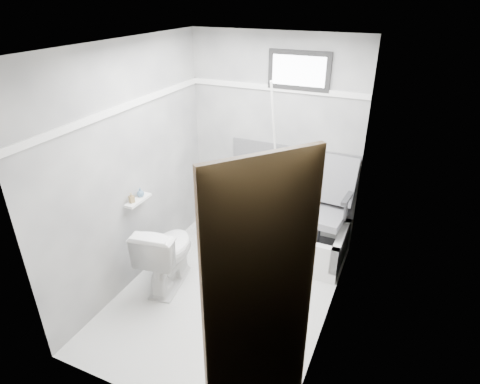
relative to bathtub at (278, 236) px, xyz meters
The scene contains 19 objects.
floor 0.98m from the bathtub, 103.89° to the right, with size 2.60×2.60×0.00m, color white.
ceiling 2.39m from the bathtub, 103.89° to the right, with size 2.60×2.60×0.00m, color silver.
wall_back 1.08m from the bathtub, 121.87° to the left, with size 2.00×0.02×2.40m, color slate.
wall_front 2.45m from the bathtub, 95.89° to the right, with size 2.00×0.02×2.40m, color slate.
wall_left 1.83m from the bathtub, 142.91° to the right, with size 0.02×2.60×2.40m, color slate.
wall_right 1.56m from the bathtub, 50.38° to the right, with size 0.02×2.60×2.40m, color slate.
bathtub is the anchor object (origin of this frame).
office_chair 0.63m from the bathtub, ahead, with size 0.61×0.61×1.06m, color #5E5E62, non-canonical shape.
toilet 1.33m from the bathtub, 130.12° to the right, with size 0.43×0.76×0.75m, color white.
door 2.46m from the bathtub, 71.25° to the right, with size 0.78×0.78×2.00m, color #55351F, non-canonical shape.
window 1.84m from the bathtub, 86.78° to the left, with size 0.66×0.04×0.40m, color black, non-canonical shape.
backerboard 0.69m from the bathtub, 86.82° to the left, with size 1.50×0.02×0.78m, color #4C4C4F.
trim_back 1.67m from the bathtub, 122.79° to the left, with size 2.00×0.02×0.06m, color white.
trim_left 2.22m from the bathtub, 142.61° to the right, with size 0.02×2.60×0.06m, color white.
pole 0.86m from the bathtub, 130.44° to the left, with size 0.02×0.02×1.95m, color white.
shelf 1.66m from the bathtub, 139.96° to the right, with size 0.10×0.32×0.03m, color white.
soap_bottle_a 1.75m from the bathtub, 137.96° to the right, with size 0.05×0.05×0.10m, color olive.
soap_bottle_b 1.66m from the bathtub, 141.98° to the right, with size 0.07×0.07×0.09m, color slate.
faucet 0.65m from the bathtub, 141.67° to the left, with size 0.26×0.10×0.16m, color silver, non-canonical shape.
Camera 1 is at (1.41, -2.83, 2.77)m, focal length 30.00 mm.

